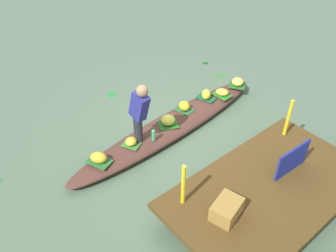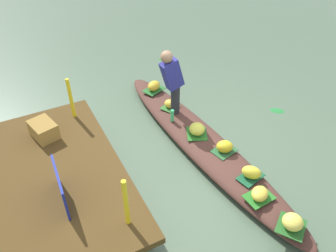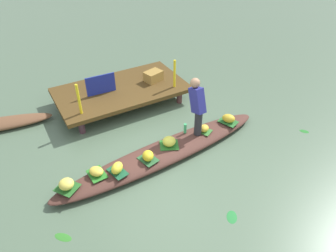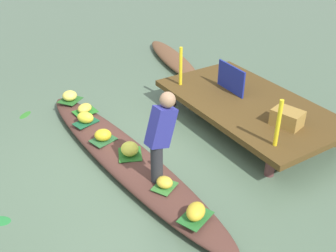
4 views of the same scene
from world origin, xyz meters
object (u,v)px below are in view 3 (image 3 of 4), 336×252
object	(u,v)px
banana_bunch_5	(204,128)
produce_crate	(153,76)
banana_bunch_4	(66,184)
banana_bunch_6	(96,171)
banana_bunch_3	(229,118)
banana_bunch_1	(117,168)
banana_bunch_2	(148,156)
vendor_person	(197,104)
vendor_boat	(165,152)
water_bottle	(185,128)
market_banner	(101,85)
banana_bunch_0	(169,141)

from	to	relation	value
banana_bunch_5	produce_crate	bearing A→B (deg)	91.14
banana_bunch_4	banana_bunch_6	world-z (taller)	banana_bunch_4
banana_bunch_3	produce_crate	distance (m)	2.35
banana_bunch_1	banana_bunch_2	distance (m)	0.64
banana_bunch_4	produce_crate	size ratio (longest dim) A/B	0.59
banana_bunch_3	produce_crate	size ratio (longest dim) A/B	0.65
banana_bunch_3	banana_bunch_5	distance (m)	0.67
banana_bunch_3	banana_bunch_6	bearing A→B (deg)	-178.09
banana_bunch_3	vendor_person	world-z (taller)	vendor_person
vendor_boat	produce_crate	distance (m)	2.54
banana_bunch_1	produce_crate	bearing A→B (deg)	50.24
banana_bunch_2	water_bottle	world-z (taller)	water_bottle
vendor_boat	banana_bunch_3	bearing A→B (deg)	-1.28
water_bottle	market_banner	world-z (taller)	market_banner
banana_bunch_4	market_banner	distance (m)	2.91
banana_bunch_0	banana_bunch_2	distance (m)	0.59
banana_bunch_3	market_banner	distance (m)	3.12
water_bottle	market_banner	xyz separation A→B (m)	(-1.06, 2.13, 0.32)
vendor_boat	banana_bunch_3	xyz separation A→B (m)	(1.68, 0.08, 0.21)
vendor_boat	banana_bunch_3	distance (m)	1.70
banana_bunch_2	vendor_person	world-z (taller)	vendor_person
banana_bunch_3	banana_bunch_5	world-z (taller)	banana_bunch_3
banana_bunch_0	banana_bunch_1	world-z (taller)	banana_bunch_0
banana_bunch_3	banana_bunch_4	bearing A→B (deg)	-177.48
banana_bunch_6	vendor_person	size ratio (longest dim) A/B	0.22
water_bottle	vendor_person	bearing A→B (deg)	-25.95
banana_bunch_0	market_banner	world-z (taller)	market_banner
banana_bunch_6	water_bottle	world-z (taller)	water_bottle
banana_bunch_2	produce_crate	size ratio (longest dim) A/B	0.59
banana_bunch_1	banana_bunch_4	size ratio (longest dim) A/B	1.08
banana_bunch_1	water_bottle	xyz separation A→B (m)	(1.71, 0.38, 0.01)
banana_bunch_2	market_banner	world-z (taller)	market_banner
water_bottle	banana_bunch_1	bearing A→B (deg)	-167.43
market_banner	banana_bunch_2	bearing A→B (deg)	-87.84
produce_crate	banana_bunch_0	bearing A→B (deg)	-110.32
banana_bunch_5	banana_bunch_4	bearing A→B (deg)	-177.12
banana_bunch_1	banana_bunch_2	size ratio (longest dim) A/B	1.08
banana_bunch_0	banana_bunch_2	world-z (taller)	banana_bunch_0
banana_bunch_0	banana_bunch_4	distance (m)	2.11
banana_bunch_4	banana_bunch_5	world-z (taller)	banana_bunch_4
vendor_boat	market_banner	size ratio (longest dim) A/B	6.67
banana_bunch_3	water_bottle	xyz separation A→B (m)	(-1.05, 0.15, 0.02)
banana_bunch_0	market_banner	distance (m)	2.41
vendor_boat	banana_bunch_0	size ratio (longest dim) A/B	17.78
banana_bunch_1	market_banner	size ratio (longest dim) A/B	0.39
banana_bunch_1	banana_bunch_0	bearing A→B (deg)	8.74
banana_bunch_3	vendor_boat	bearing A→B (deg)	-177.27
water_bottle	banana_bunch_2	bearing A→B (deg)	-161.33
banana_bunch_2	produce_crate	world-z (taller)	produce_crate
vendor_boat	water_bottle	distance (m)	0.71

